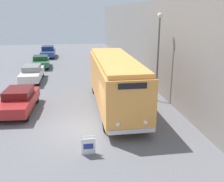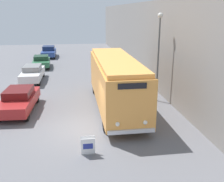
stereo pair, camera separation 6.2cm
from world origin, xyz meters
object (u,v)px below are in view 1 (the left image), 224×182
object	(u,v)px
sign_board	(88,146)
parked_car_mid	(32,73)
parked_car_near	(19,100)
vintage_bus	(115,81)
parked_car_distant	(48,52)
streetlamp	(158,45)
parked_car_far	(41,61)

from	to	relation	value
sign_board	parked_car_mid	bearing A→B (deg)	107.16
sign_board	parked_car_near	world-z (taller)	parked_car_near
vintage_bus	parked_car_distant	bearing A→B (deg)	105.72
parked_car_near	streetlamp	bearing A→B (deg)	7.69
vintage_bus	parked_car_mid	world-z (taller)	vintage_bus
sign_board	parked_car_far	world-z (taller)	parked_car_far
parked_car_mid	parked_car_distant	bearing A→B (deg)	89.07
vintage_bus	parked_car_near	world-z (taller)	vintage_bus
streetlamp	parked_car_near	bearing A→B (deg)	-175.78
streetlamp	parked_car_far	distance (m)	16.79
vintage_bus	parked_car_far	xyz separation A→B (m)	(-6.37, 14.43, -1.19)
vintage_bus	sign_board	bearing A→B (deg)	-110.90
parked_car_distant	streetlamp	bearing A→B (deg)	-66.34
parked_car_mid	parked_car_far	distance (m)	6.25
vintage_bus	parked_car_near	xyz separation A→B (m)	(-6.31, 0.33, -1.13)
sign_board	parked_car_near	bearing A→B (deg)	123.83
parked_car_mid	parked_car_distant	xyz separation A→B (m)	(0.41, 13.52, 0.01)
sign_board	streetlamp	distance (m)	9.42
parked_car_near	parked_car_distant	world-z (taller)	parked_car_distant
parked_car_mid	parked_car_near	bearing A→B (deg)	-87.63
vintage_bus	sign_board	size ratio (longest dim) A/B	11.79
streetlamp	parked_car_distant	bearing A→B (deg)	114.23
vintage_bus	parked_car_mid	xyz separation A→B (m)	(-6.52, 8.18, -1.14)
parked_car_far	parked_car_distant	distance (m)	7.28
vintage_bus	parked_car_distant	distance (m)	22.58
sign_board	parked_car_distant	bearing A→B (deg)	98.08
parked_car_near	parked_car_distant	distance (m)	21.37
streetlamp	parked_car_far	world-z (taller)	streetlamp
streetlamp	parked_car_far	bearing A→B (deg)	125.52
vintage_bus	parked_car_distant	size ratio (longest dim) A/B	2.18
parked_car_distant	parked_car_far	bearing A→B (deg)	-92.63
vintage_bus	streetlamp	distance (m)	3.98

